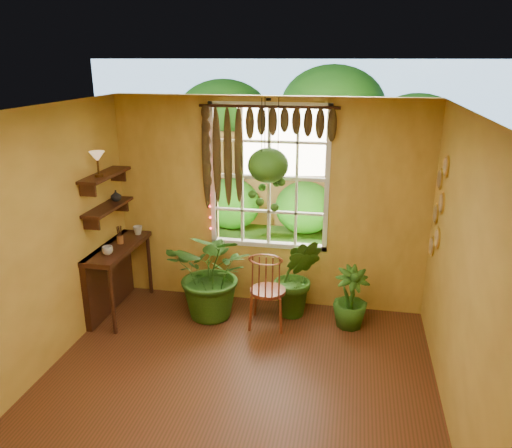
{
  "coord_description": "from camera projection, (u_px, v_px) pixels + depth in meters",
  "views": [
    {
      "loc": [
        1.04,
        -3.77,
        3.13
      ],
      "look_at": [
        0.06,
        1.15,
        1.45
      ],
      "focal_mm": 35.0,
      "sensor_mm": 36.0,
      "label": 1
    }
  ],
  "objects": [
    {
      "name": "potted_plant_left",
      "position": [
        214.0,
        273.0,
        6.18
      ],
      "size": [
        1.18,
        1.05,
        1.2
      ],
      "primitive_type": "imported",
      "rotation": [
        0.0,
        0.0,
        -0.12
      ],
      "color": "#1A4512",
      "rests_on": "floor"
    },
    {
      "name": "cup_b",
      "position": [
        138.0,
        230.0,
        6.61
      ],
      "size": [
        0.15,
        0.15,
        0.11
      ],
      "primitive_type": "imported",
      "rotation": [
        0.0,
        0.0,
        0.23
      ],
      "color": "beige",
      "rests_on": "counter_ledge"
    },
    {
      "name": "wall_right",
      "position": [
        471.0,
        298.0,
        3.89
      ],
      "size": [
        0.0,
        4.5,
        4.5
      ],
      "primitive_type": "plane",
      "rotation": [
        1.57,
        0.0,
        -1.57
      ],
      "color": "#E5BB4E",
      "rests_on": "floor"
    },
    {
      "name": "wall_back",
      "position": [
        268.0,
        205.0,
        6.36
      ],
      "size": [
        4.0,
        0.0,
        4.0
      ],
      "primitive_type": "plane",
      "rotation": [
        1.57,
        0.0,
        0.0
      ],
      "color": "#E5BB4E",
      "rests_on": "floor"
    },
    {
      "name": "ceiling",
      "position": [
        220.0,
        117.0,
        3.83
      ],
      "size": [
        4.5,
        4.5,
        0.0
      ],
      "primitive_type": "plane",
      "rotation": [
        3.14,
        0.0,
        0.0
      ],
      "color": "white",
      "rests_on": "wall_back"
    },
    {
      "name": "windsor_chair",
      "position": [
        267.0,
        301.0,
        6.04
      ],
      "size": [
        0.44,
        0.47,
        1.16
      ],
      "rotation": [
        0.0,
        0.0,
        0.03
      ],
      "color": "brown",
      "rests_on": "floor"
    },
    {
      "name": "backyard",
      "position": [
        317.0,
        149.0,
        10.63
      ],
      "size": [
        14.0,
        10.0,
        12.0
      ],
      "color": "#2B5D1A",
      "rests_on": "ground"
    },
    {
      "name": "tiffany_lamp",
      "position": [
        97.0,
        158.0,
        5.72
      ],
      "size": [
        0.18,
        0.18,
        0.3
      ],
      "color": "#543818",
      "rests_on": "shelf_upper"
    },
    {
      "name": "wall_plates",
      "position": [
        438.0,
        209.0,
        5.5
      ],
      "size": [
        0.04,
        0.32,
        1.1
      ],
      "primitive_type": null,
      "color": "beige",
      "rests_on": "wall_right"
    },
    {
      "name": "hanging_basket",
      "position": [
        268.0,
        168.0,
        5.93
      ],
      "size": [
        0.49,
        0.49,
        1.33
      ],
      "color": "black",
      "rests_on": "ceiling"
    },
    {
      "name": "shelf_lower",
      "position": [
        108.0,
        207.0,
        6.08
      ],
      "size": [
        0.25,
        0.9,
        0.04
      ],
      "primitive_type": "cube",
      "color": "#3E1C11",
      "rests_on": "wall_left"
    },
    {
      "name": "window",
      "position": [
        269.0,
        177.0,
        6.27
      ],
      "size": [
        1.52,
        0.1,
        1.86
      ],
      "color": "white",
      "rests_on": "wall_back"
    },
    {
      "name": "brush_jar",
      "position": [
        120.0,
        235.0,
        6.27
      ],
      "size": [
        0.08,
        0.08,
        0.29
      ],
      "color": "#97582B",
      "rests_on": "counter_ledge"
    },
    {
      "name": "floor",
      "position": [
        226.0,
        408.0,
        4.69
      ],
      "size": [
        4.5,
        4.5,
        0.0
      ],
      "primitive_type": "plane",
      "color": "#602C1B",
      "rests_on": "ground"
    },
    {
      "name": "valance_vine",
      "position": [
        261.0,
        132.0,
        5.99
      ],
      "size": [
        1.7,
        0.12,
        1.1
      ],
      "color": "#3E1C11",
      "rests_on": "window"
    },
    {
      "name": "shelf_upper",
      "position": [
        105.0,
        175.0,
        5.96
      ],
      "size": [
        0.25,
        0.9,
        0.04
      ],
      "primitive_type": "cube",
      "color": "#3E1C11",
      "rests_on": "wall_left"
    },
    {
      "name": "potted_plant_mid",
      "position": [
        297.0,
        277.0,
        6.23
      ],
      "size": [
        0.6,
        0.49,
        1.06
      ],
      "primitive_type": "imported",
      "rotation": [
        0.0,
        0.0,
        0.03
      ],
      "color": "#1A4512",
      "rests_on": "floor"
    },
    {
      "name": "shelf_vase",
      "position": [
        116.0,
        196.0,
        6.25
      ],
      "size": [
        0.16,
        0.16,
        0.14
      ],
      "primitive_type": "imported",
      "rotation": [
        0.0,
        0.0,
        -0.25
      ],
      "color": "#B2AD99",
      "rests_on": "shelf_lower"
    },
    {
      "name": "potted_plant_right",
      "position": [
        351.0,
        298.0,
        6.01
      ],
      "size": [
        0.56,
        0.56,
        0.76
      ],
      "primitive_type": "imported",
      "rotation": [
        0.0,
        0.0,
        0.39
      ],
      "color": "#1A4512",
      "rests_on": "floor"
    },
    {
      "name": "wall_left",
      "position": [
        15.0,
        259.0,
        4.63
      ],
      "size": [
        0.0,
        4.5,
        4.5
      ],
      "primitive_type": "plane",
      "rotation": [
        1.57,
        0.0,
        1.57
      ],
      "color": "#E5BB4E",
      "rests_on": "floor"
    },
    {
      "name": "string_lights",
      "position": [
        209.0,
        172.0,
        6.31
      ],
      "size": [
        0.03,
        0.03,
        1.54
      ],
      "primitive_type": null,
      "color": "#FF2633",
      "rests_on": "window"
    },
    {
      "name": "counter_ledge",
      "position": [
        112.0,
        271.0,
        6.36
      ],
      "size": [
        0.4,
        1.2,
        0.9
      ],
      "color": "#3E1C11",
      "rests_on": "floor"
    },
    {
      "name": "cup_a",
      "position": [
        107.0,
        250.0,
        5.93
      ],
      "size": [
        0.17,
        0.17,
        0.1
      ],
      "primitive_type": "imported",
      "rotation": [
        0.0,
        0.0,
        0.37
      ],
      "color": "silver",
      "rests_on": "counter_ledge"
    }
  ]
}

